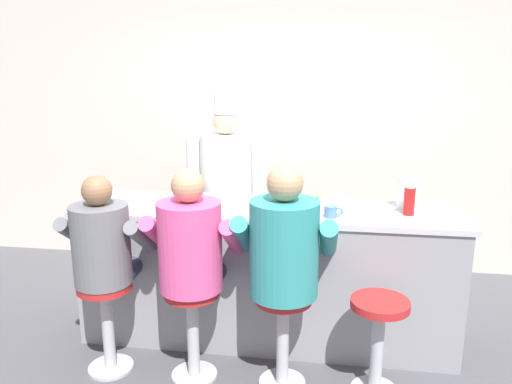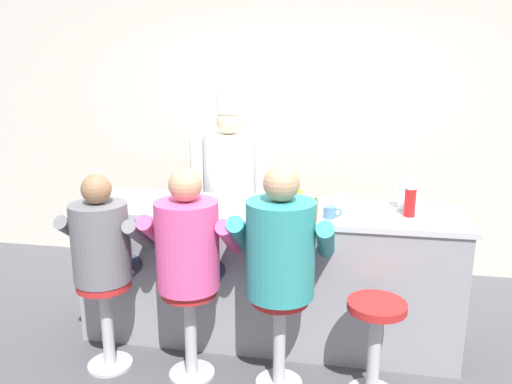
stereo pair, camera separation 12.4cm
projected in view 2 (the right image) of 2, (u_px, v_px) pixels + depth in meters
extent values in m
plane|color=#4C4C51|center=(259.00, 359.00, 3.54)|extent=(20.00, 20.00, 0.00)
cube|color=beige|center=(292.00, 136.00, 5.00)|extent=(10.00, 0.06, 2.70)
cube|color=gray|center=(267.00, 275.00, 3.76)|extent=(2.72, 0.68, 0.99)
cube|color=#BCBCC1|center=(268.00, 210.00, 3.63)|extent=(2.78, 0.71, 0.04)
cylinder|color=red|center=(410.00, 203.00, 3.39)|extent=(0.08, 0.08, 0.19)
cone|color=white|center=(411.00, 185.00, 3.36)|extent=(0.06, 0.06, 0.06)
cylinder|color=yellow|center=(297.00, 202.00, 3.44)|extent=(0.06, 0.06, 0.18)
cone|color=yellow|center=(297.00, 186.00, 3.42)|extent=(0.05, 0.05, 0.05)
cylinder|color=orange|center=(316.00, 210.00, 3.29)|extent=(0.03, 0.03, 0.15)
cylinder|color=#287F2D|center=(316.00, 198.00, 3.27)|extent=(0.02, 0.02, 0.01)
cylinder|color=silver|center=(408.00, 194.00, 3.55)|extent=(0.14, 0.14, 0.23)
cube|color=silver|center=(420.00, 193.00, 3.53)|extent=(0.02, 0.02, 0.14)
cylinder|color=white|center=(112.00, 203.00, 3.70)|extent=(0.27, 0.27, 0.02)
ellipsoid|color=#E0BC60|center=(112.00, 200.00, 3.70)|extent=(0.12, 0.09, 0.03)
cylinder|color=white|center=(162.00, 201.00, 3.69)|extent=(0.14, 0.14, 0.05)
cylinder|color=#4C7AB2|center=(329.00, 212.00, 3.36)|extent=(0.09, 0.09, 0.08)
torus|color=#4C7AB2|center=(338.00, 212.00, 3.35)|extent=(0.06, 0.02, 0.06)
cylinder|color=white|center=(338.00, 201.00, 3.63)|extent=(0.09, 0.09, 0.10)
torus|color=white|center=(346.00, 200.00, 3.61)|extent=(0.07, 0.02, 0.07)
cylinder|color=#B2B5BA|center=(110.00, 364.00, 3.47)|extent=(0.31, 0.31, 0.02)
cylinder|color=#B2B5BA|center=(107.00, 324.00, 3.39)|extent=(0.08, 0.08, 0.60)
cylinder|color=red|center=(104.00, 283.00, 3.32)|extent=(0.36, 0.36, 0.05)
cylinder|color=#33384C|center=(104.00, 266.00, 3.51)|extent=(0.14, 0.37, 0.14)
cylinder|color=#33384C|center=(128.00, 268.00, 3.47)|extent=(0.14, 0.37, 0.14)
cylinder|color=slate|center=(101.00, 243.00, 3.25)|extent=(0.37, 0.37, 0.53)
cylinder|color=slate|center=(76.00, 232.00, 3.39)|extent=(0.10, 0.40, 0.32)
cylinder|color=slate|center=(141.00, 236.00, 3.30)|extent=(0.10, 0.40, 0.32)
sphere|color=#8C6647|center=(96.00, 189.00, 3.16)|extent=(0.19, 0.19, 0.19)
cylinder|color=#B2B5BA|center=(192.00, 373.00, 3.37)|extent=(0.31, 0.31, 0.02)
cylinder|color=#B2B5BA|center=(190.00, 332.00, 3.29)|extent=(0.08, 0.08, 0.60)
cylinder|color=red|center=(189.00, 290.00, 3.22)|extent=(0.36, 0.36, 0.05)
cylinder|color=#33384C|center=(184.00, 271.00, 3.42)|extent=(0.15, 0.40, 0.15)
cylinder|color=#33384C|center=(212.00, 274.00, 3.38)|extent=(0.15, 0.40, 0.15)
cylinder|color=#E54C8C|center=(187.00, 245.00, 3.14)|extent=(0.40, 0.40, 0.57)
cylinder|color=#E54C8C|center=(156.00, 233.00, 3.29)|extent=(0.10, 0.43, 0.35)
cylinder|color=#E54C8C|center=(231.00, 237.00, 3.20)|extent=(0.10, 0.43, 0.35)
sphere|color=tan|center=(185.00, 185.00, 3.05)|extent=(0.21, 0.21, 0.21)
cylinder|color=#B2B5BA|center=(279.00, 383.00, 3.26)|extent=(0.31, 0.31, 0.02)
cylinder|color=#B2B5BA|center=(279.00, 340.00, 3.19)|extent=(0.08, 0.08, 0.60)
cylinder|color=red|center=(280.00, 298.00, 3.11)|extent=(0.36, 0.36, 0.05)
cylinder|color=#33384C|center=(268.00, 277.00, 3.32)|extent=(0.16, 0.42, 0.16)
cylinder|color=#33384C|center=(300.00, 279.00, 3.29)|extent=(0.16, 0.42, 0.16)
cylinder|color=teal|center=(280.00, 249.00, 3.03)|extent=(0.42, 0.42, 0.60)
cylinder|color=teal|center=(242.00, 235.00, 3.19)|extent=(0.11, 0.46, 0.37)
cylinder|color=teal|center=(326.00, 240.00, 3.09)|extent=(0.11, 0.46, 0.37)
sphere|color=tan|center=(281.00, 183.00, 2.93)|extent=(0.22, 0.22, 0.22)
cylinder|color=#B2B5BA|center=(374.00, 350.00, 3.08)|extent=(0.08, 0.08, 0.60)
cylinder|color=red|center=(377.00, 306.00, 3.01)|extent=(0.36, 0.36, 0.05)
cube|color=#232328|center=(231.00, 249.00, 4.51)|extent=(0.35, 0.19, 0.83)
cube|color=white|center=(229.00, 233.00, 4.42)|extent=(0.31, 0.02, 0.50)
cylinder|color=white|center=(230.00, 170.00, 4.33)|extent=(0.45, 0.45, 0.63)
sphere|color=#DBB28E|center=(229.00, 122.00, 4.23)|extent=(0.22, 0.22, 0.22)
cylinder|color=white|center=(229.00, 104.00, 4.20)|extent=(0.19, 0.19, 0.17)
cylinder|color=white|center=(198.00, 169.00, 4.39)|extent=(0.13, 0.13, 0.53)
cylinder|color=white|center=(262.00, 172.00, 4.28)|extent=(0.13, 0.13, 0.53)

